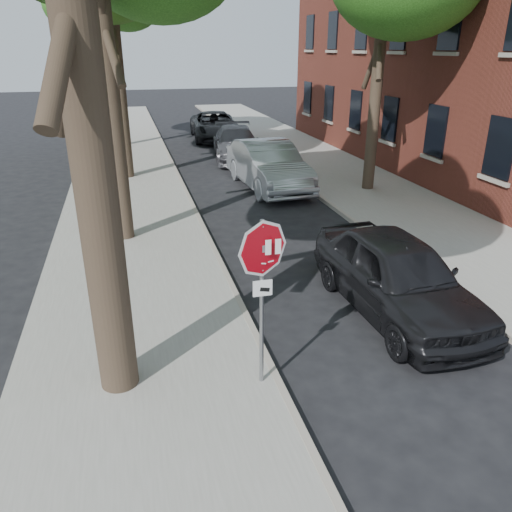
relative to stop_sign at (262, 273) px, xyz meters
The scene contains 10 objects.
ground 2.07m from the stop_sign, ahead, with size 120.00×120.00×0.00m, color black.
sidewalk_left 12.31m from the stop_sign, 98.51° to the left, with size 4.00×55.00×0.12m, color gray.
sidewalk_right 13.89m from the stop_sign, 60.88° to the left, with size 4.00×55.00×0.12m, color gray.
curb_left 12.17m from the stop_sign, 88.81° to the left, with size 0.12×55.00×0.13m, color #9E9384.
curb_right 13.03m from the stop_sign, 68.86° to the left, with size 0.12×55.00×0.13m, color #9E9384.
stop_sign is the anchor object (origin of this frame).
car_a 3.76m from the stop_sign, 28.00° to the left, with size 1.85×4.60×1.57m, color black.
car_b 11.84m from the stop_sign, 73.75° to the left, with size 1.81×5.18×1.71m, color #A3A7AB.
car_c 17.09m from the stop_sign, 78.84° to the left, with size 2.04×5.02×1.46m, color #4B4A4F.
car_d 22.52m from the stop_sign, 81.56° to the left, with size 2.50×5.43×1.51m, color black.
Camera 1 is at (-2.37, -6.10, 4.85)m, focal length 35.00 mm.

